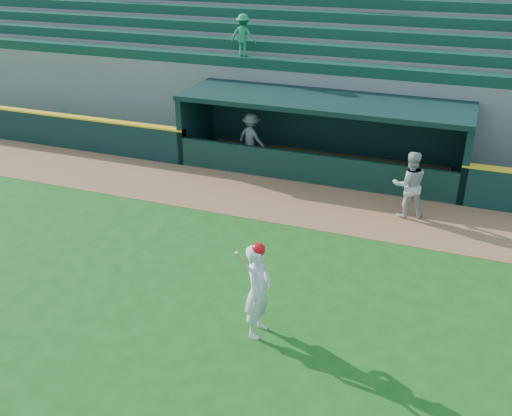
# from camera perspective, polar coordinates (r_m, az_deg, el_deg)

# --- Properties ---
(ground) EXTENTS (120.00, 120.00, 0.00)m
(ground) POSITION_cam_1_polar(r_m,az_deg,el_deg) (13.04, -2.52, -8.02)
(ground) COLOR #154D13
(ground) RESTS_ON ground
(warning_track) EXTENTS (40.00, 3.00, 0.01)m
(warning_track) POSITION_cam_1_polar(r_m,az_deg,el_deg) (17.07, 3.93, 0.58)
(warning_track) COLOR brown
(warning_track) RESTS_ON ground
(field_wall_left) EXTENTS (15.50, 0.30, 1.20)m
(field_wall_left) POSITION_cam_1_polar(r_m,az_deg,el_deg) (24.33, -23.72, 7.71)
(field_wall_left) COLOR black
(field_wall_left) RESTS_ON ground
(wall_stripe_left) EXTENTS (15.50, 0.32, 0.06)m
(wall_stripe_left) POSITION_cam_1_polar(r_m,az_deg,el_deg) (24.17, -23.98, 9.12)
(wall_stripe_left) COLOR yellow
(wall_stripe_left) RESTS_ON field_wall_left
(dugout_player_front) EXTENTS (1.14, 1.01, 1.93)m
(dugout_player_front) POSITION_cam_1_polar(r_m,az_deg,el_deg) (16.38, 15.09, 2.27)
(dugout_player_front) COLOR #AAAAA5
(dugout_player_front) RESTS_ON ground
(dugout_player_inside) EXTENTS (1.25, 0.97, 1.70)m
(dugout_player_inside) POSITION_cam_1_polar(r_m,az_deg,el_deg) (19.99, -0.47, 7.08)
(dugout_player_inside) COLOR #979792
(dugout_player_inside) RESTS_ON ground
(dugout) EXTENTS (9.40, 2.80, 2.46)m
(dugout) POSITION_cam_1_polar(r_m,az_deg,el_deg) (19.37, 6.80, 7.86)
(dugout) COLOR slate
(dugout) RESTS_ON ground
(stands) EXTENTS (34.50, 6.25, 6.70)m
(stands) POSITION_cam_1_polar(r_m,az_deg,el_deg) (23.42, 9.86, 13.40)
(stands) COLOR slate
(stands) RESTS_ON ground
(batter_at_plate) EXTENTS (0.55, 0.84, 2.06)m
(batter_at_plate) POSITION_cam_1_polar(r_m,az_deg,el_deg) (11.16, 0.20, -8.17)
(batter_at_plate) COLOR silver
(batter_at_plate) RESTS_ON ground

